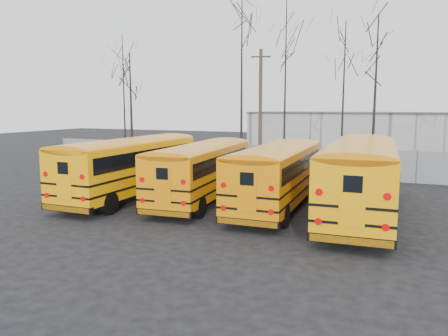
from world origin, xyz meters
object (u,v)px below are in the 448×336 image
at_px(bus_b, 204,166).
at_px(utility_pole_left, 260,104).
at_px(bus_c, 279,170).
at_px(bus_a, 133,162).
at_px(bus_d, 361,172).

xyz_separation_m(bus_b, utility_pole_left, (-2.56, 16.60, 3.17)).
bearing_deg(utility_pole_left, bus_c, -85.39).
height_order(bus_a, bus_d, bus_d).
distance_m(bus_a, bus_d, 11.33).
distance_m(bus_c, bus_d, 3.75).
distance_m(bus_b, utility_pole_left, 17.10).
bearing_deg(bus_d, bus_c, 170.71).
relative_size(bus_b, bus_d, 0.89).
relative_size(bus_a, bus_b, 1.05).
height_order(bus_b, bus_c, bus_c).
bearing_deg(bus_d, utility_pole_left, 117.87).
distance_m(bus_a, utility_pole_left, 17.62).
xyz_separation_m(bus_c, utility_pole_left, (-6.44, 16.56, 3.14)).
bearing_deg(bus_d, bus_b, 174.23).
bearing_deg(bus_c, bus_d, -8.22).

